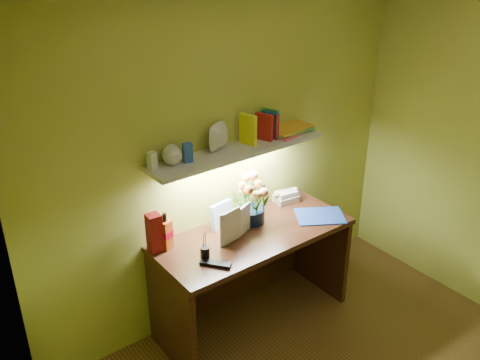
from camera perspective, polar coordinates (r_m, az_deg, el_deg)
name	(u,v)px	position (r m, az deg, el deg)	size (l,w,h in m)	color
desk	(253,277)	(3.90, 1.39, -10.31)	(1.40, 0.60, 0.75)	#321A0D
flower_bouquet	(251,199)	(3.74, 1.17, -2.06)	(0.22, 0.22, 0.35)	#051532
telephone	(286,195)	(4.07, 4.93, -1.66)	(0.17, 0.13, 0.10)	beige
desk_clock	(289,193)	(4.13, 5.23, -1.43)	(0.08, 0.04, 0.08)	#BCBCC1
whisky_bottle	(165,231)	(3.49, -7.96, -5.41)	(0.07, 0.07, 0.26)	#AD3F10
whisky_box	(154,233)	(3.47, -9.12, -5.59)	(0.09, 0.09, 0.26)	#5F0C09
pen_cup	(205,249)	(3.39, -3.77, -7.35)	(0.06, 0.06, 0.15)	black
art_card	(222,215)	(3.72, -1.97, -3.75)	(0.18, 0.04, 0.18)	white
tv_remote	(216,264)	(3.36, -2.63, -8.90)	(0.05, 0.20, 0.02)	black
blue_folder	(320,216)	(3.92, 8.52, -3.82)	(0.34, 0.25, 0.01)	#284EB5
desk_book_a	(220,232)	(3.47, -2.12, -5.52)	(0.18, 0.02, 0.24)	beige
desk_book_b	(238,224)	(3.58, -0.20, -4.73)	(0.15, 0.02, 0.21)	silver
wall_shelf	(240,144)	(3.57, 0.02, 3.83)	(1.31, 0.33, 0.24)	silver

